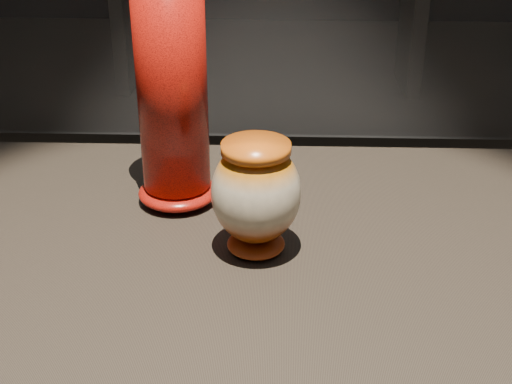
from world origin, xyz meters
TOP-DOWN VIEW (x-y plane):
  - main_vase at (-0.10, 0.03)m, footprint 0.16×0.16m
  - tall_vase at (-0.23, 0.18)m, footprint 0.14×0.14m

SIDE VIEW (x-z plane):
  - main_vase at x=-0.10m, z-range 0.91..1.07m
  - tall_vase at x=-0.23m, z-range 0.89..1.29m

